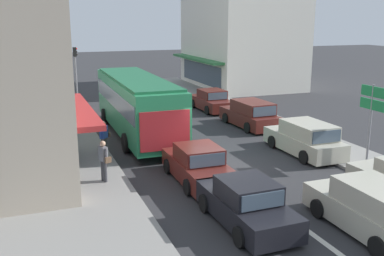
# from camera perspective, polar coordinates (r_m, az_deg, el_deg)

# --- Properties ---
(ground_plane) EXTENTS (140.00, 140.00, 0.00)m
(ground_plane) POSITION_cam_1_polar(r_m,az_deg,el_deg) (19.71, 3.59, -4.88)
(ground_plane) COLOR #2D2D30
(lane_centre_line) EXTENTS (0.20, 28.00, 0.01)m
(lane_centre_line) POSITION_cam_1_polar(r_m,az_deg,el_deg) (23.24, -0.46, -1.92)
(lane_centre_line) COLOR silver
(lane_centre_line) RESTS_ON ground
(sidewalk_left) EXTENTS (5.20, 44.00, 0.14)m
(sidewalk_left) POSITION_cam_1_polar(r_m,az_deg,el_deg) (23.84, -17.73, -2.02)
(sidewalk_left) COLOR gray
(sidewalk_left) RESTS_ON ground
(kerb_right) EXTENTS (2.80, 44.00, 0.12)m
(kerb_right) POSITION_cam_1_polar(r_m,az_deg,el_deg) (27.60, 10.24, 0.52)
(kerb_right) COLOR gray
(kerb_right) RESTS_ON ground
(building_right_far) EXTENTS (9.06, 11.07, 8.31)m
(building_right_far) POSITION_cam_1_polar(r_m,az_deg,el_deg) (42.58, 6.26, 10.85)
(building_right_far) COLOR silver
(building_right_far) RESTS_ON ground
(city_bus) EXTENTS (2.87, 10.90, 3.23)m
(city_bus) POSITION_cam_1_polar(r_m,az_deg,el_deg) (24.50, -7.05, 3.31)
(city_bus) COLOR #237A4C
(city_bus) RESTS_ON ground
(sedan_behind_bus_near) EXTENTS (1.95, 4.23, 1.47)m
(sedan_behind_bus_near) POSITION_cam_1_polar(r_m,az_deg,el_deg) (14.29, 6.88, -9.59)
(sedan_behind_bus_near) COLOR black
(sedan_behind_bus_near) RESTS_ON ground
(wagon_adjacent_lane_trail) EXTENTS (1.98, 4.52, 1.58)m
(wagon_adjacent_lane_trail) POSITION_cam_1_polar(r_m,az_deg,el_deg) (14.64, 22.01, -9.61)
(wagon_adjacent_lane_trail) COLOR #B7B29E
(wagon_adjacent_lane_trail) RESTS_ON ground
(sedan_adjacent_lane_lead) EXTENTS (1.94, 4.22, 1.47)m
(sedan_adjacent_lane_lead) POSITION_cam_1_polar(r_m,az_deg,el_deg) (17.73, 0.76, -4.76)
(sedan_adjacent_lane_lead) COLOR #561E19
(sedan_adjacent_lane_lead) RESTS_ON ground
(parked_wagon_kerb_second) EXTENTS (1.97, 4.51, 1.58)m
(parked_wagon_kerb_second) POSITION_cam_1_polar(r_m,az_deg,el_deg) (21.86, 14.17, -1.35)
(parked_wagon_kerb_second) COLOR #B7B29E
(parked_wagon_kerb_second) RESTS_ON ground
(parked_wagon_kerb_third) EXTENTS (2.06, 4.56, 1.58)m
(parked_wagon_kerb_third) POSITION_cam_1_polar(r_m,az_deg,el_deg) (26.73, 7.43, 1.70)
(parked_wagon_kerb_third) COLOR #561E19
(parked_wagon_kerb_third) RESTS_ON ground
(parked_sedan_kerb_rear) EXTENTS (1.97, 4.24, 1.47)m
(parked_sedan_kerb_rear) POSITION_cam_1_polar(r_m,az_deg,el_deg) (31.34, 2.49, 3.44)
(parked_sedan_kerb_rear) COLOR #561E19
(parked_sedan_kerb_rear) RESTS_ON ground
(traffic_light_downstreet) EXTENTS (0.33, 0.24, 4.20)m
(traffic_light_downstreet) POSITION_cam_1_polar(r_m,az_deg,el_deg) (34.81, -14.57, 7.70)
(traffic_light_downstreet) COLOR gray
(traffic_light_downstreet) RESTS_ON ground
(directional_road_sign) EXTENTS (0.10, 1.40, 3.60)m
(directional_road_sign) POSITION_cam_1_polar(r_m,az_deg,el_deg) (20.44, 21.91, 2.65)
(directional_road_sign) COLOR gray
(directional_road_sign) RESTS_ON ground
(pedestrian_with_handbag_near) EXTENTS (0.42, 0.64, 1.63)m
(pedestrian_with_handbag_near) POSITION_cam_1_polar(r_m,az_deg,el_deg) (17.56, -11.16, -3.83)
(pedestrian_with_handbag_near) COLOR #333338
(pedestrian_with_handbag_near) RESTS_ON sidewalk_left
(pedestrian_browsing_midblock) EXTENTS (0.56, 0.55, 1.63)m
(pedestrian_browsing_midblock) POSITION_cam_1_polar(r_m,az_deg,el_deg) (20.85, -11.11, -1.01)
(pedestrian_browsing_midblock) COLOR #4C4742
(pedestrian_browsing_midblock) RESTS_ON sidewalk_left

